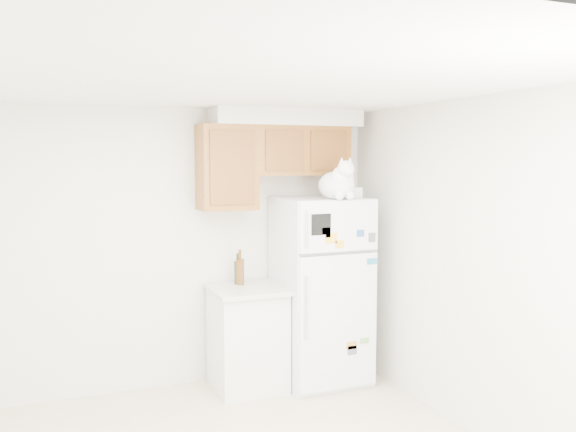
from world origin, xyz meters
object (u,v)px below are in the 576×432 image
bottle_green (238,269)px  bottle_amber (240,267)px  storage_box_back (338,191)px  storage_box_front (353,192)px  base_counter (247,337)px  cat (339,183)px  refrigerator (321,290)px

bottle_green → bottle_amber: bottle_amber is taller
storage_box_back → storage_box_front: storage_box_back is taller
base_counter → cat: 1.59m
storage_box_front → bottle_green: bearing=171.9°
storage_box_back → base_counter: bearing=-179.3°
storage_box_back → storage_box_front: bearing=-57.4°
storage_box_front → bottle_green: 1.25m
refrigerator → cat: cat is taller
storage_box_front → cat: bearing=-132.9°
bottle_green → bottle_amber: bearing=-80.3°
storage_box_back → bottle_green: bearing=171.0°
storage_box_back → bottle_green: size_ratio=0.64×
base_counter → storage_box_front: 1.61m
refrigerator → storage_box_front: size_ratio=11.33×
storage_box_back → bottle_amber: size_ratio=0.56×
storage_box_back → bottle_amber: 1.14m
cat → storage_box_front: cat is taller
refrigerator → bottle_green: bearing=162.2°
storage_box_front → bottle_amber: size_ratio=0.47×
bottle_green → cat: bearing=-32.8°
base_counter → cat: size_ratio=1.75×
refrigerator → bottle_green: size_ratio=6.08×
cat → bottle_amber: bearing=149.4°
bottle_green → base_counter: bearing=-77.8°
refrigerator → base_counter: refrigerator is taller
bottle_amber → cat: bearing=-30.6°
cat → bottle_green: size_ratio=1.88×
storage_box_front → bottle_amber: 1.23m
storage_box_back → bottle_amber: (-0.92, 0.13, -0.67)m
refrigerator → bottle_amber: (-0.72, 0.19, 0.23)m
cat → bottle_amber: cat is taller
storage_box_front → bottle_amber: storage_box_front is taller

